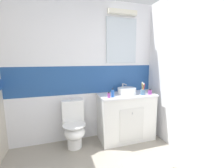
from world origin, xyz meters
TOP-DOWN VIEW (x-y plane):
  - wall_back_tiled at (0.01, 2.45)m, footprint 3.20×0.20m
  - wall_right_plain at (1.35, 1.20)m, footprint 0.10×3.48m
  - vanity_cabinet at (0.68, 2.14)m, footprint 1.00×0.54m
  - sink_basin at (0.69, 2.14)m, footprint 0.34×0.38m
  - toilet at (-0.26, 2.16)m, footprint 0.37×0.50m
  - toothbrush_cup at (0.93, 1.98)m, footprint 0.08×0.08m
  - soap_dispenser at (0.37, 1.99)m, footprint 0.05×0.05m
  - perfume_flask_small at (0.30, 1.96)m, footprint 0.04×0.03m
  - hair_gel_jar at (1.07, 1.98)m, footprint 0.07×0.07m
  - bath_mat at (0.68, 1.35)m, footprint 0.70×0.36m

SIDE VIEW (x-z plane):
  - bath_mat at x=0.68m, z-range 0.00..0.01m
  - toilet at x=-0.26m, z-range -0.03..0.76m
  - vanity_cabinet at x=0.68m, z-range 0.00..0.85m
  - hair_gel_jar at x=1.07m, z-range 0.85..0.94m
  - perfume_flask_small at x=0.30m, z-range 0.85..0.94m
  - toothbrush_cup at x=0.93m, z-range 0.79..1.02m
  - soap_dispenser at x=0.37m, z-range 0.83..0.99m
  - sink_basin at x=0.69m, z-range 0.82..0.99m
  - wall_right_plain at x=1.35m, z-range 0.00..2.50m
  - wall_back_tiled at x=0.01m, z-range 0.01..2.51m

